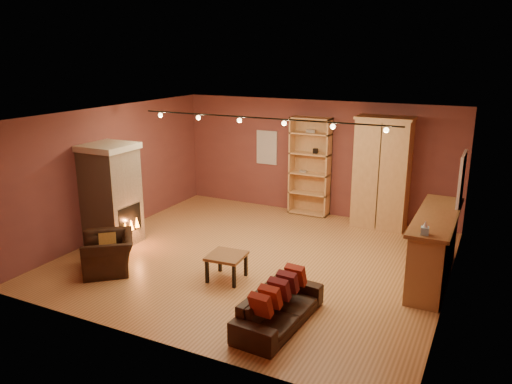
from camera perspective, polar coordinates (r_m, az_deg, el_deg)
The scene contains 16 objects.
floor at distance 9.87m, azimuth 0.06°, elevation -7.55°, with size 7.00×7.00×0.00m, color #A76D3B.
ceiling at distance 9.13m, azimuth 0.06°, elevation 8.81°, with size 7.00×7.00×0.00m, color brown.
back_wall at distance 12.32m, azimuth 6.78°, elevation 3.91°, with size 7.00×0.02×2.80m, color brown.
left_wall at distance 11.35m, azimuth -16.01°, elevation 2.38°, with size 0.02×6.50×2.80m, color brown.
right_wall at distance 8.52m, azimuth 21.69°, elevation -2.48°, with size 0.02×6.50×2.80m, color brown.
fireplace at distance 10.70m, azimuth -16.18°, elevation -0.30°, with size 1.01×0.98×2.12m.
back_window at distance 12.76m, azimuth 1.25°, elevation 5.11°, with size 0.56×0.04×0.86m, color silver.
bookcase at distance 12.26m, azimuth 6.27°, elevation 3.02°, with size 0.98×0.38×2.41m.
armoire at distance 11.59m, azimuth 14.19°, elevation 2.15°, with size 1.25×0.71×2.54m.
bar_counter at distance 9.29m, azimuth 19.66°, elevation -5.94°, with size 0.67×2.54×1.21m.
tissue_box at distance 8.03m, azimuth 18.75°, elevation -4.03°, with size 0.13×0.13×0.22m.
right_window at distance 9.81m, azimuth 22.43°, elevation 1.25°, with size 0.05×0.90×1.00m, color silver.
loveseat at distance 7.50m, azimuth 2.66°, elevation -12.40°, with size 0.63×1.79×0.75m.
armchair at distance 9.58m, azimuth -16.55°, elevation -6.07°, with size 1.17×1.21×0.89m.
coffee_table at distance 8.86m, azimuth -3.39°, elevation -7.57°, with size 0.67×0.67×0.47m.
track_rail at distance 9.33m, azimuth 0.61°, elevation 8.25°, with size 5.20×0.09×0.13m.
Camera 1 is at (4.01, -8.13, 3.90)m, focal length 35.00 mm.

